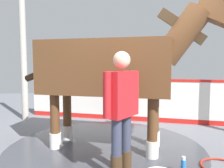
# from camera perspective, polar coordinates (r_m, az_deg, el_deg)

# --- Properties ---
(ground_plane) EXTENTS (16.00, 16.00, 0.02)m
(ground_plane) POSITION_cam_1_polar(r_m,az_deg,el_deg) (4.05, 2.13, -16.23)
(ground_plane) COLOR slate
(wet_patch) EXTENTS (3.44, 3.44, 0.00)m
(wet_patch) POSITION_cam_1_polar(r_m,az_deg,el_deg) (4.15, -1.72, -15.52)
(wet_patch) COLOR #42444C
(wet_patch) RESTS_ON ground
(barrier_wall) EXTENTS (2.09, 4.94, 1.09)m
(barrier_wall) POSITION_cam_1_polar(r_m,az_deg,el_deg) (5.90, 3.44, -4.27)
(barrier_wall) COLOR white
(barrier_wall) RESTS_ON ground
(roof_post_far) EXTENTS (0.16, 0.16, 3.06)m
(roof_post_far) POSITION_cam_1_polar(r_m,az_deg,el_deg) (6.28, -21.31, 5.38)
(roof_post_far) COLOR #B7B2A8
(roof_post_far) RESTS_ON ground
(horse) EXTENTS (1.74, 3.40, 2.56)m
(horse) POSITION_cam_1_polar(r_m,az_deg,el_deg) (3.85, 0.10, 4.09)
(horse) COLOR brown
(horse) RESTS_ON ground
(handler) EXTENTS (0.49, 0.50, 1.62)m
(handler) POSITION_cam_1_polar(r_m,az_deg,el_deg) (2.88, 2.40, -5.64)
(handler) COLOR #47331E
(handler) RESTS_ON ground
(bottle_spray) EXTENTS (0.07, 0.07, 0.25)m
(bottle_spray) POSITION_cam_1_polar(r_m,az_deg,el_deg) (3.33, 17.50, -19.11)
(bottle_spray) COLOR blue
(bottle_spray) RESTS_ON ground
(hose_coil) EXTENTS (0.56, 0.56, 0.03)m
(hose_coil) POSITION_cam_1_polar(r_m,az_deg,el_deg) (3.74, 25.66, -18.16)
(hose_coil) COLOR #B72D1E
(hose_coil) RESTS_ON ground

